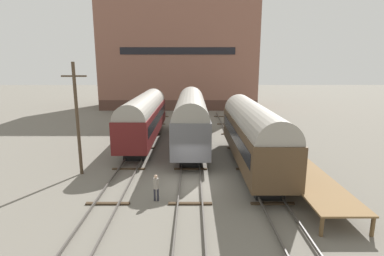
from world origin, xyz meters
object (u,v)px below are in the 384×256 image
train_car_brown (254,132)px  train_car_grey (192,116)px  train_car_maroon (146,115)px  person_worker (157,185)px  bench (297,154)px  utility_pole (79,118)px

train_car_brown → train_car_grey: train_car_grey is taller
train_car_maroon → person_worker: bearing=-78.6°
person_worker → bench: bearing=24.2°
train_car_grey → bench: train_car_grey is taller
train_car_grey → utility_pole: 11.49m
bench → train_car_brown: bearing=150.7°
train_car_brown → bench: 3.62m
person_worker → train_car_grey: bearing=80.6°
person_worker → train_car_brown: bearing=41.2°
train_car_maroon → train_car_grey: (4.89, -1.60, 0.18)m
train_car_brown → utility_pole: 13.31m
train_car_maroon → bench: bearing=-37.2°
train_car_grey → person_worker: train_car_grey is taller
train_car_brown → train_car_maroon: bearing=140.8°
train_car_brown → train_car_maroon: (-9.77, 7.98, -0.05)m
bench → person_worker: (-9.88, -4.44, -0.59)m
train_car_maroon → person_worker: train_car_maroon is taller
train_car_maroon → person_worker: 14.47m
train_car_grey → bench: 11.30m
train_car_grey → utility_pole: (-8.26, -7.88, 1.26)m
utility_pole → train_car_brown: bearing=6.5°
train_car_brown → bench: train_car_brown is taller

